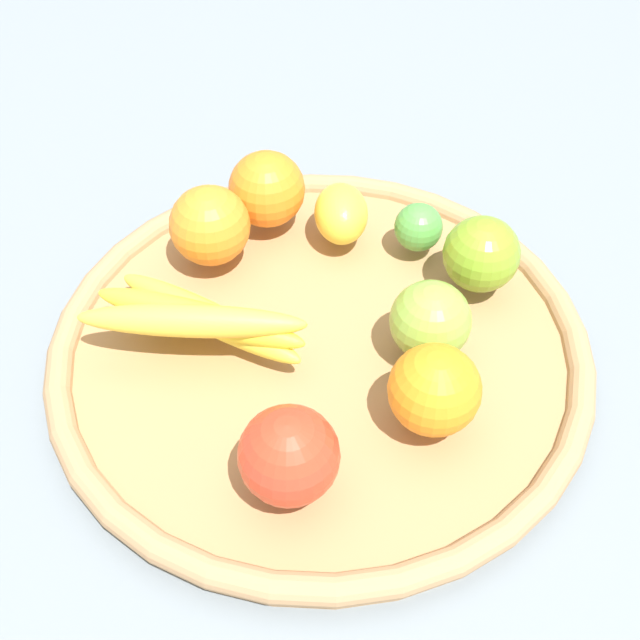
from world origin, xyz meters
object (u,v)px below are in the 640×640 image
apple_2 (481,254)px  apple_1 (283,455)px  lemon_0 (339,213)px  apple_0 (431,319)px  banana_bunch (200,319)px  orange_2 (210,225)px  orange_1 (267,189)px  orange_0 (434,390)px  lime_0 (418,227)px

apple_2 → apple_1: bearing=150.0°
lemon_0 → apple_1: 0.28m
apple_2 → apple_0: 0.09m
banana_bunch → apple_2: apple_2 is taller
orange_2 → apple_2: bearing=-89.7°
orange_1 → orange_2: 0.07m
orange_0 → apple_1: bearing=126.0°
apple_1 → lemon_0: bearing=-0.5°
apple_2 → orange_1: orange_1 is taller
lime_0 → lemon_0: 0.08m
apple_2 → orange_2: orange_2 is taller
banana_bunch → apple_1: bearing=-143.7°
apple_1 → orange_2: bearing=25.3°
apple_2 → orange_2: size_ratio=0.92×
orange_0 → lime_0: bearing=6.9°
banana_bunch → lemon_0: (0.15, -0.10, -0.00)m
orange_0 → orange_2: (0.16, 0.21, 0.00)m
lime_0 → apple_1: apple_1 is taller
banana_bunch → orange_0: (-0.05, -0.20, 0.01)m
banana_bunch → apple_0: (0.02, -0.19, 0.01)m
orange_0 → apple_0: size_ratio=1.06×
lime_0 → orange_2: size_ratio=0.61×
apple_2 → orange_1: 0.21m
apple_1 → lime_0: bearing=-15.8°
orange_0 → lemon_0: (0.21, 0.10, -0.01)m
lemon_0 → apple_1: apple_1 is taller
apple_2 → orange_1: bearing=73.9°
lemon_0 → apple_2: 0.14m
apple_0 → orange_2: bearing=67.8°
apple_2 → apple_0: (-0.08, 0.04, -0.00)m
banana_bunch → lemon_0: banana_bunch is taller
orange_1 → apple_0: 0.22m
lemon_0 → orange_1: 0.07m
lemon_0 → orange_1: (0.01, 0.07, 0.01)m
orange_0 → apple_2: 0.16m
lemon_0 → orange_1: size_ratio=0.93×
lime_0 → orange_1: 0.15m
apple_0 → apple_1: bearing=147.4°
orange_0 → apple_0: 0.07m
apple_2 → orange_2: 0.24m
orange_1 → apple_0: size_ratio=1.09×
orange_0 → lemon_0: size_ratio=1.04×
orange_2 → orange_1: bearing=-34.2°
banana_bunch → apple_0: bearing=-83.8°
apple_2 → orange_2: (-0.00, 0.24, 0.00)m
lime_0 → orange_2: orange_2 is taller
orange_2 → apple_1: size_ratio=1.01×
banana_bunch → orange_0: bearing=-105.4°
lime_0 → orange_0: (-0.20, -0.02, 0.01)m
lemon_0 → orange_2: size_ratio=0.93×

